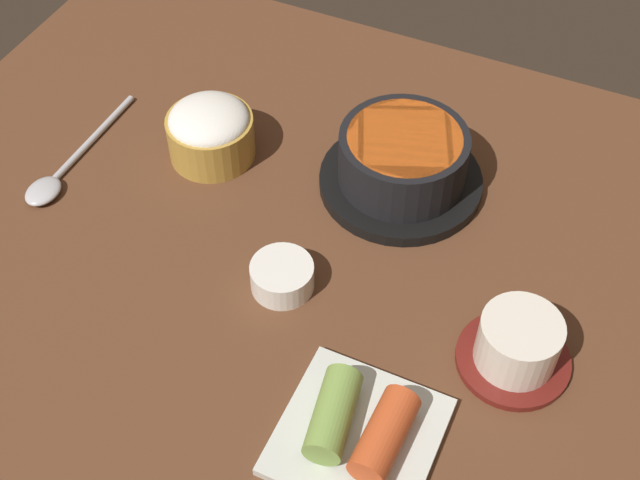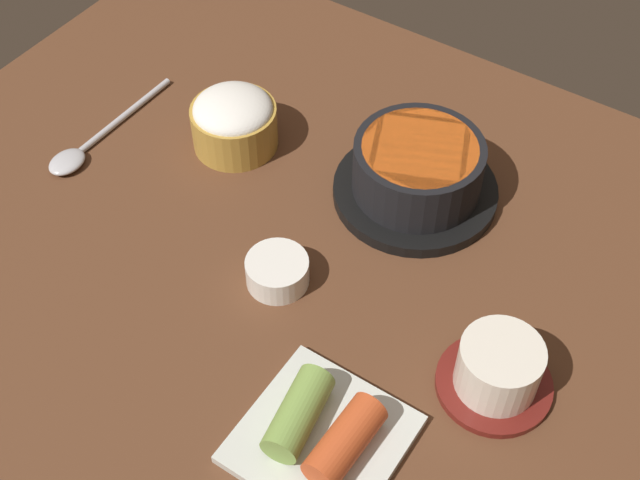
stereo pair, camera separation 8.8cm
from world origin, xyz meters
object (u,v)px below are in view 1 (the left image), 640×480
Objects in this scene: stone_pot at (402,163)px; spoon at (60,174)px; tea_cup_with_saucer at (517,345)px; rice_bowl at (210,131)px; banchan_cup_center at (285,277)px; kimchi_plate at (358,430)px.

spoon is (-35.88, -14.99, -3.00)cm from stone_pot.
spoon is at bearing 177.42° from tea_cup_with_saucer.
banchan_cup_center is at bearing -40.67° from rice_bowl.
rice_bowl is 0.72× the size of kimchi_plate.
banchan_cup_center is (16.42, -14.11, -1.95)cm from rice_bowl.
spoon is at bearing -142.53° from rice_bowl.
stone_pot is 0.91× the size of spoon.
rice_bowl is at bearing -168.96° from stone_pot.
kimchi_plate is (13.43, -12.72, 0.00)cm from banchan_cup_center.
kimchi_plate is at bearing -43.46° from banchan_cup_center.
banchan_cup_center reaches higher than spoon.
tea_cup_with_saucer is at bearing 2.30° from banchan_cup_center.
stone_pot is 1.68× the size of tea_cup_with_saucer.
banchan_cup_center is at bearing 136.54° from kimchi_plate.
banchan_cup_center is 0.47× the size of kimchi_plate.
tea_cup_with_saucer is 54.24cm from spoon.
tea_cup_with_saucer is (40.16, -13.16, -0.73)cm from rice_bowl.
tea_cup_with_saucer reaches higher than kimchi_plate.
kimchi_plate is 46.71cm from spoon.
kimchi_plate reaches higher than banchan_cup_center.
stone_pot is 1.84× the size of rice_bowl.
stone_pot is 2.82× the size of banchan_cup_center.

